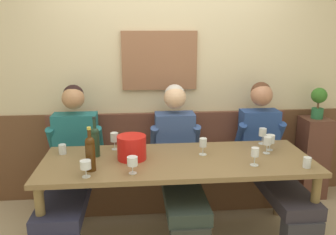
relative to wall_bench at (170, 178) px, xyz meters
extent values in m
cube|color=beige|center=(0.00, 0.26, 1.12)|extent=(6.80, 0.08, 2.80)
cube|color=#8A5C41|center=(-0.09, 0.20, 1.20)|extent=(0.77, 0.04, 0.59)
cube|color=brown|center=(0.00, 0.21, 0.19)|extent=(6.80, 0.03, 0.94)
cube|color=brown|center=(0.00, -0.02, -0.06)|extent=(2.52, 0.42, 0.44)
cube|color=brown|center=(0.00, -0.02, 0.18)|extent=(2.47, 0.39, 0.05)
cube|color=brown|center=(0.00, 0.17, 0.43)|extent=(2.52, 0.04, 0.45)
cube|color=brown|center=(0.00, -0.67, 0.45)|extent=(2.22, 0.80, 0.04)
cylinder|color=olive|center=(-1.04, -1.00, 0.08)|extent=(0.07, 0.07, 0.71)
cylinder|color=olive|center=(1.04, -1.00, 0.08)|extent=(0.07, 0.07, 0.71)
cylinder|color=brown|center=(-1.04, -0.34, 0.08)|extent=(0.07, 0.07, 0.71)
cylinder|color=olive|center=(1.04, -0.34, 0.08)|extent=(0.07, 0.07, 0.71)
cube|color=#272842|center=(-0.93, -0.59, 0.15)|extent=(0.36, 1.06, 0.11)
cube|color=#1F666F|center=(-0.93, -0.02, 0.46)|extent=(0.42, 0.20, 0.51)
sphere|color=#AE7D57|center=(-0.93, -0.03, 0.87)|extent=(0.21, 0.21, 0.21)
sphere|color=black|center=(-0.93, 0.00, 0.90)|extent=(0.20, 0.20, 0.20)
cylinder|color=#1F666F|center=(-1.16, -0.06, 0.48)|extent=(0.08, 0.20, 0.27)
cylinder|color=#1F666F|center=(-0.71, -0.06, 0.48)|extent=(0.08, 0.20, 0.27)
cube|color=#29362F|center=(0.05, -0.59, 0.15)|extent=(0.33, 1.06, 0.11)
cube|color=#354E87|center=(0.05, -0.02, 0.45)|extent=(0.39, 0.23, 0.49)
sphere|color=#DDB28C|center=(0.05, -0.03, 0.86)|extent=(0.22, 0.22, 0.22)
sphere|color=beige|center=(0.05, 0.00, 0.89)|extent=(0.20, 0.20, 0.20)
cylinder|color=#354E87|center=(-0.16, -0.06, 0.47)|extent=(0.08, 0.20, 0.27)
cylinder|color=#354E87|center=(0.26, -0.06, 0.47)|extent=(0.08, 0.20, 0.27)
cube|color=#2D2931|center=(0.92, -0.59, 0.15)|extent=(0.32, 1.06, 0.11)
cube|color=navy|center=(0.92, -0.02, 0.46)|extent=(0.38, 0.21, 0.50)
sphere|color=#AE7558|center=(0.92, -0.03, 0.87)|extent=(0.22, 0.22, 0.22)
sphere|color=#533221|center=(0.92, 0.00, 0.90)|extent=(0.20, 0.20, 0.20)
cylinder|color=navy|center=(0.72, -0.06, 0.48)|extent=(0.08, 0.20, 0.27)
cylinder|color=navy|center=(1.13, -0.06, 0.48)|extent=(0.08, 0.20, 0.27)
cylinder|color=red|center=(-0.38, -0.63, 0.57)|extent=(0.24, 0.24, 0.20)
cylinder|color=#1E3624|center=(-0.68, -0.54, 0.57)|extent=(0.07, 0.07, 0.20)
sphere|color=#1E3624|center=(-0.68, -0.54, 0.69)|extent=(0.07, 0.07, 0.07)
cylinder|color=#1E3624|center=(-0.68, -0.54, 0.75)|extent=(0.03, 0.03, 0.10)
cylinder|color=black|center=(-0.68, -0.54, 0.80)|extent=(0.03, 0.03, 0.02)
cylinder|color=#40240B|center=(-0.68, -0.85, 0.58)|extent=(0.07, 0.07, 0.22)
sphere|color=#40240B|center=(-0.68, -0.85, 0.70)|extent=(0.07, 0.07, 0.07)
cylinder|color=#40240B|center=(-0.68, -0.85, 0.76)|extent=(0.03, 0.03, 0.08)
cylinder|color=gold|center=(-0.68, -0.85, 0.81)|extent=(0.03, 0.03, 0.02)
cylinder|color=silver|center=(0.83, -0.36, 0.48)|extent=(0.07, 0.07, 0.00)
cylinder|color=silver|center=(0.83, -0.36, 0.51)|extent=(0.01, 0.01, 0.07)
cylinder|color=silver|center=(0.83, -0.36, 0.59)|extent=(0.07, 0.07, 0.07)
cylinder|color=silver|center=(0.78, -0.61, 0.48)|extent=(0.06, 0.06, 0.00)
cylinder|color=silver|center=(0.78, -0.61, 0.52)|extent=(0.01, 0.01, 0.08)
cylinder|color=silver|center=(0.78, -0.61, 0.59)|extent=(0.07, 0.07, 0.07)
cylinder|color=#E0E585|center=(0.78, -0.61, 0.57)|extent=(0.06, 0.06, 0.03)
cylinder|color=silver|center=(-0.53, -0.39, 0.48)|extent=(0.06, 0.06, 0.00)
cylinder|color=silver|center=(-0.53, -0.39, 0.51)|extent=(0.01, 0.01, 0.07)
cylinder|color=silver|center=(-0.53, -0.39, 0.59)|extent=(0.07, 0.07, 0.08)
cylinder|color=#EBE47C|center=(-0.53, -0.39, 0.56)|extent=(0.06, 0.06, 0.02)
cylinder|color=silver|center=(0.59, -0.86, 0.48)|extent=(0.07, 0.07, 0.00)
cylinder|color=silver|center=(0.59, -0.86, 0.51)|extent=(0.01, 0.01, 0.07)
cylinder|color=silver|center=(0.59, -0.86, 0.58)|extent=(0.06, 0.06, 0.07)
cylinder|color=silver|center=(0.84, -0.53, 0.48)|extent=(0.06, 0.06, 0.00)
cylinder|color=silver|center=(0.84, -0.53, 0.51)|extent=(0.01, 0.01, 0.06)
cylinder|color=silver|center=(0.84, -0.53, 0.58)|extent=(0.08, 0.08, 0.07)
cylinder|color=#DFD78B|center=(0.84, -0.53, 0.55)|extent=(0.07, 0.07, 0.01)
cylinder|color=silver|center=(0.23, -0.59, 0.48)|extent=(0.07, 0.07, 0.00)
cylinder|color=silver|center=(0.23, -0.59, 0.51)|extent=(0.01, 0.01, 0.07)
cylinder|color=silver|center=(0.23, -0.59, 0.58)|extent=(0.06, 0.06, 0.07)
cylinder|color=#E1E784|center=(0.23, -0.59, 0.56)|extent=(0.06, 0.06, 0.02)
cylinder|color=silver|center=(-0.37, -0.93, 0.48)|extent=(0.06, 0.06, 0.00)
cylinder|color=silver|center=(-0.37, -0.93, 0.51)|extent=(0.01, 0.01, 0.06)
cylinder|color=silver|center=(-0.37, -0.93, 0.57)|extent=(0.08, 0.08, 0.07)
cylinder|color=silver|center=(-0.71, -0.96, 0.48)|extent=(0.06, 0.06, 0.00)
cylinder|color=silver|center=(-0.71, -0.96, 0.51)|extent=(0.01, 0.01, 0.06)
cylinder|color=silver|center=(-0.71, -0.96, 0.57)|extent=(0.08, 0.08, 0.06)
cylinder|color=silver|center=(-0.97, -0.46, 0.52)|extent=(0.06, 0.06, 0.08)
cylinder|color=silver|center=(0.98, -0.94, 0.52)|extent=(0.06, 0.06, 0.08)
cube|color=brown|center=(1.56, 0.03, 0.16)|extent=(0.28, 0.28, 0.88)
cylinder|color=#26653C|center=(1.56, 0.03, 0.65)|extent=(0.12, 0.12, 0.11)
cylinder|color=brown|center=(1.56, 0.03, 0.74)|extent=(0.02, 0.02, 0.07)
sphere|color=#346D26|center=(1.56, 0.03, 0.85)|extent=(0.16, 0.16, 0.16)
camera|label=1|loc=(-0.33, -3.32, 1.52)|focal=36.77mm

